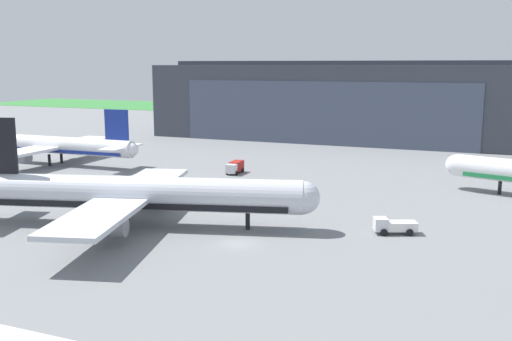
% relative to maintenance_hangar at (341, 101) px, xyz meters
% --- Properties ---
extents(ground_plane, '(440.00, 440.00, 0.00)m').
position_rel_maintenance_hangar_xyz_m(ground_plane, '(13.98, -102.11, -10.10)').
color(ground_plane, slate).
extents(grass_field_strip, '(440.00, 56.00, 0.08)m').
position_rel_maintenance_hangar_xyz_m(grass_field_strip, '(13.98, 87.89, -10.06)').
color(grass_field_strip, '#377F3A').
rests_on(grass_field_strip, ground_plane).
extents(maintenance_hangar, '(98.86, 38.43, 21.12)m').
position_rel_maintenance_hangar_xyz_m(maintenance_hangar, '(0.00, 0.00, 0.00)').
color(maintenance_hangar, '#383D47').
rests_on(maintenance_hangar, ground_plane).
extents(airliner_near_right, '(44.77, 37.44, 13.53)m').
position_rel_maintenance_hangar_xyz_m(airliner_near_right, '(-1.28, -100.38, -6.02)').
color(airliner_near_right, silver).
rests_on(airliner_near_right, ground_plane).
extents(airliner_far_left, '(42.66, 32.27, 11.63)m').
position_rel_maintenance_hangar_xyz_m(airliner_far_left, '(-43.50, -67.95, -6.14)').
color(airliner_far_left, white).
rests_on(airliner_far_left, ground_plane).
extents(fuel_bowser, '(5.40, 3.62, 1.97)m').
position_rel_maintenance_hangar_xyz_m(fuel_bowser, '(29.63, -91.50, -9.09)').
color(fuel_bowser, silver).
rests_on(fuel_bowser, ground_plane).
extents(stair_truck, '(2.45, 5.29, 2.20)m').
position_rel_maintenance_hangar_xyz_m(stair_truck, '(-4.32, -62.78, -8.86)').
color(stair_truck, silver).
rests_on(stair_truck, ground_plane).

